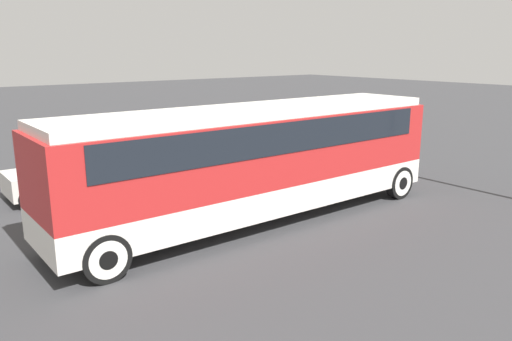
% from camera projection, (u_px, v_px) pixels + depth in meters
% --- Properties ---
extents(ground_plane, '(120.00, 120.00, 0.00)m').
position_uv_depth(ground_plane, '(256.00, 220.00, 13.81)').
color(ground_plane, '#38383A').
extents(tour_bus, '(11.39, 2.57, 3.13)m').
position_uv_depth(tour_bus, '(259.00, 153.00, 13.42)').
color(tour_bus, silver).
rests_on(tour_bus, ground_plane).
extents(parked_car_near, '(4.22, 1.97, 1.44)m').
position_uv_depth(parked_car_near, '(213.00, 135.00, 23.29)').
color(parked_car_near, maroon).
rests_on(parked_car_near, ground_plane).
extents(parked_car_mid, '(4.58, 1.79, 1.37)m').
position_uv_depth(parked_car_mid, '(80.00, 172.00, 16.29)').
color(parked_car_mid, silver).
rests_on(parked_car_mid, ground_plane).
extents(parked_car_far, '(4.15, 1.88, 1.44)m').
position_uv_depth(parked_car_far, '(205.00, 148.00, 20.23)').
color(parked_car_far, '#BCBCC1').
rests_on(parked_car_far, ground_plane).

